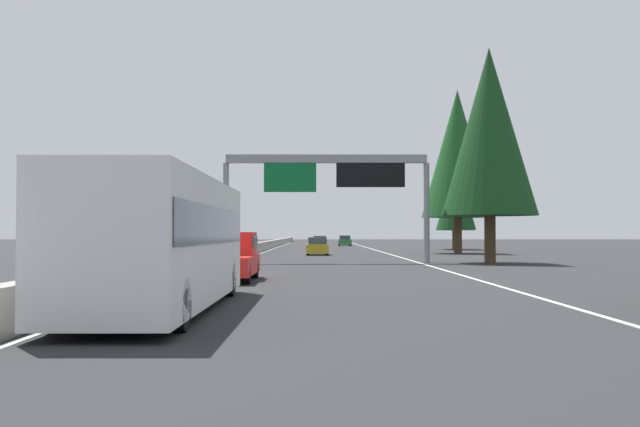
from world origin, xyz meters
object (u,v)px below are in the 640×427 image
Objects in this scene: sign_gantry_overhead at (329,177)px; conifer_right_far at (455,197)px; conifer_right_distant at (456,195)px; sedan_distant_b at (318,247)px; conifer_right_near at (489,132)px; bus_far_left at (163,238)px; sedan_far_right at (345,241)px; conifer_right_mid at (458,154)px; sedan_mid_left at (320,242)px; pickup_near_center at (229,257)px.

sign_gantry_overhead is 1.31× the size of conifer_right_far.
sedan_distant_b is at bearing 142.52° from conifer_right_distant.
conifer_right_near reaches higher than sign_gantry_overhead.
bus_far_left reaches higher than sedan_far_right.
sedan_far_right is at bearing 5.86° from conifer_right_near.
conifer_right_mid reaches higher than conifer_right_distant.
bus_far_left is at bearing 164.41° from conifer_right_far.
conifer_right_distant is at bearing -156.79° from sedan_far_right.
conifer_right_mid is (50.60, -16.21, 7.20)m from bus_far_left.
conifer_right_far reaches higher than sedan_distant_b.
sign_gantry_overhead is at bearing -177.61° from sedan_distant_b.
conifer_right_mid reaches higher than sedan_mid_left.
sign_gantry_overhead is 1.29× the size of conifer_right_distant.
bus_far_left is at bearing 162.24° from conifer_right_mid.
sign_gantry_overhead is 0.86× the size of conifer_right_mid.
sedan_far_right is (45.59, -3.89, 0.00)m from sedan_distant_b.
sedan_distant_b is at bearing 175.13° from sedan_far_right.
conifer_right_distant is at bearing -9.54° from conifer_right_mid.
sedan_mid_left is at bearing -3.26° from pickup_near_center.
conifer_right_mid is 1.49× the size of conifer_right_distant.
bus_far_left reaches higher than pickup_near_center.
bus_far_left is 68.27m from conifer_right_distant.
pickup_near_center reaches higher than sedan_distant_b.
sedan_mid_left is at bearing 166.31° from sedan_far_right.
bus_far_left is at bearing 153.52° from conifer_right_near.
conifer_right_far is at bearing -8.06° from conifer_right_distant.
sign_gantry_overhead is at bearing -179.48° from sedan_mid_left.
conifer_right_distant is (36.45, -14.33, 0.70)m from sign_gantry_overhead.
sedan_mid_left and sedan_far_right have the same top height.
sedan_distant_b is at bearing -4.59° from bus_far_left.
bus_far_left is 2.05× the size of pickup_near_center.
conifer_right_near is at bearing -94.96° from sign_gantry_overhead.
conifer_right_mid is (21.53, -11.82, 3.64)m from sign_gantry_overhead.
conifer_right_near is at bearing -39.67° from pickup_near_center.
sedan_mid_left is at bearing -0.51° from sedan_distant_b.
bus_far_left is 2.61× the size of sedan_distant_b.
conifer_right_near is 0.89× the size of conifer_right_mid.
sedan_mid_left is at bearing 0.52° from sign_gantry_overhead.
sedan_mid_left is 19.24m from conifer_right_distant.
sedan_distant_b and sedan_mid_left have the same top height.
conifer_right_near is at bearing 172.81° from conifer_right_far.
conifer_right_far is at bearing -7.19° from conifer_right_near.
conifer_right_near is at bearing 174.52° from conifer_right_mid.
conifer_right_far is 3.24m from conifer_right_distant.
conifer_right_mid is at bearing -22.24° from pickup_near_center.
sign_gantry_overhead is 2.88× the size of sedan_far_right.
sedan_mid_left is 1.00× the size of sedan_far_right.
pickup_near_center is 0.57× the size of conifer_right_distant.
pickup_near_center reaches higher than sedan_far_right.
conifer_right_mid is at bearing -69.47° from sedan_distant_b.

